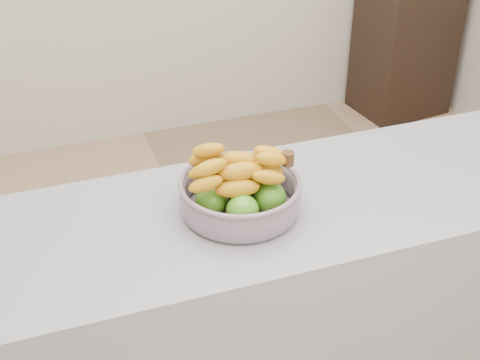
# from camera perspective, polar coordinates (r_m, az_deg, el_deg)

# --- Properties ---
(counter) EXTENTS (2.00, 0.60, 0.90)m
(counter) POSITION_cam_1_polar(r_m,az_deg,el_deg) (2.18, 3.73, -11.61)
(counter) COLOR gray
(counter) RESTS_ON ground
(cabinet) EXTENTS (0.57, 0.48, 0.94)m
(cabinet) POSITION_cam_1_polar(r_m,az_deg,el_deg) (4.37, 13.92, 11.54)
(cabinet) COLOR black
(cabinet) RESTS_ON ground
(fruit_bowl) EXTENTS (0.33, 0.33, 0.18)m
(fruit_bowl) POSITION_cam_1_polar(r_m,az_deg,el_deg) (1.81, -0.02, -1.04)
(fruit_bowl) COLOR #8B9AA7
(fruit_bowl) RESTS_ON counter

